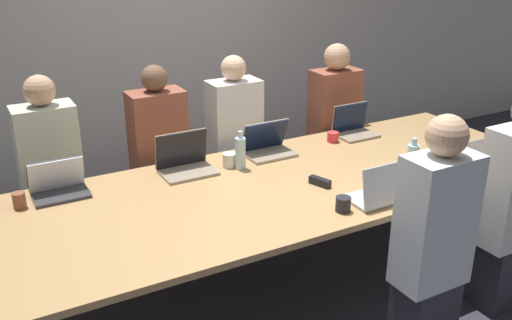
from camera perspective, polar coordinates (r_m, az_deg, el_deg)
name	(u,v)px	position (r m, az deg, el deg)	size (l,w,h in m)	color
ground_plane	(277,282)	(4.04, 2.08, -12.14)	(24.00, 24.00, 0.00)	#2D2D38
curtain_wall	(163,35)	(5.25, -9.32, 12.20)	(12.00, 0.06, 2.80)	#BCB7B2
conference_table	(278,191)	(3.69, 2.23, -3.07)	(3.92, 1.38, 0.75)	tan
laptop_far_left	(59,185)	(3.70, -19.13, -2.35)	(0.34, 0.23, 0.23)	#333338
person_far_left	(52,178)	(4.16, -19.71, -1.75)	(0.40, 0.24, 1.41)	#2D2D38
cup_far_left	(19,200)	(3.61, -22.60, -3.75)	(0.07, 0.07, 0.10)	brown
laptop_near_midright	(381,191)	(3.47, 12.38, -3.07)	(0.35, 0.25, 0.26)	#B7B7BC
person_near_midright	(433,243)	(3.26, 17.25, -7.96)	(0.40, 0.24, 1.42)	#2D2D38
cup_near_midright	(343,204)	(3.34, 8.71, -4.39)	(0.09, 0.09, 0.09)	#232328
laptop_far_midleft	(185,161)	(3.86, -7.12, -0.06)	(0.36, 0.26, 0.27)	gray
person_far_midleft	(160,160)	(4.31, -9.59, -0.03)	(0.40, 0.24, 1.39)	#2D2D38
cup_far_midleft	(229,160)	(3.92, -2.69, -0.01)	(0.09, 0.09, 0.10)	white
laptop_far_center	(267,145)	(4.13, 1.11, 1.53)	(0.35, 0.25, 0.25)	gray
person_far_center	(235,145)	(4.55, -2.15, 1.48)	(0.40, 0.24, 1.40)	#2D2D38
bottle_far_center	(240,153)	(3.86, -1.57, 0.74)	(0.07, 0.07, 0.27)	#ADD1E0
laptop_far_right	(353,126)	(4.59, 9.68, 3.35)	(0.32, 0.24, 0.24)	gray
person_far_right	(333,129)	(4.92, 7.73, 3.11)	(0.40, 0.24, 1.42)	#2D2D38
cup_far_right	(333,137)	(4.43, 7.69, 2.30)	(0.09, 0.09, 0.08)	red
laptop_near_right	(463,166)	(3.99, 20.01, -0.56)	(0.37, 0.25, 0.25)	silver
person_near_right	(511,209)	(3.85, 24.14, -4.49)	(0.40, 0.24, 1.40)	#2D2D38
bottle_near_right	(412,159)	(3.90, 15.36, 0.06)	(0.08, 0.08, 0.26)	#ADD1E0
stapler	(320,182)	(3.66, 6.41, -2.18)	(0.09, 0.16, 0.05)	black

